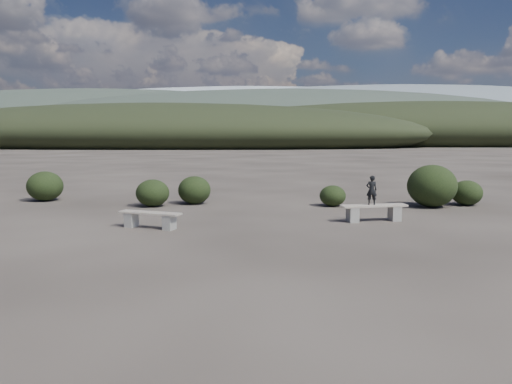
{
  "coord_description": "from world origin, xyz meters",
  "views": [
    {
      "loc": [
        0.23,
        -9.26,
        2.58
      ],
      "look_at": [
        -0.38,
        3.5,
        1.1
      ],
      "focal_mm": 35.0,
      "sensor_mm": 36.0,
      "label": 1
    }
  ],
  "objects": [
    {
      "name": "ground",
      "position": [
        0.0,
        0.0,
        0.0
      ],
      "size": [
        1200.0,
        1200.0,
        0.0
      ],
      "primitive_type": "plane",
      "color": "#2C2622",
      "rests_on": "ground"
    },
    {
      "name": "bench_left",
      "position": [
        -3.34,
        4.14,
        0.28
      ],
      "size": [
        1.85,
        0.91,
        0.45
      ],
      "rotation": [
        0.0,
        0.0,
        -0.3
      ],
      "color": "gray",
      "rests_on": "ground"
    },
    {
      "name": "bench_right",
      "position": [
        3.03,
        5.56,
        0.3
      ],
      "size": [
        2.04,
        0.87,
        0.5
      ],
      "rotation": [
        0.0,
        0.0,
        0.23
      ],
      "color": "gray",
      "rests_on": "ground"
    },
    {
      "name": "seated_person",
      "position": [
        2.95,
        5.54,
        0.94
      ],
      "size": [
        0.32,
        0.22,
        0.87
      ],
      "primitive_type": "imported",
      "rotation": [
        0.0,
        0.0,
        3.16
      ],
      "color": "black",
      "rests_on": "bench_right"
    },
    {
      "name": "shrub_a",
      "position": [
        -4.33,
        8.3,
        0.49
      ],
      "size": [
        1.19,
        1.19,
        0.97
      ],
      "primitive_type": "ellipsoid",
      "color": "black",
      "rests_on": "ground"
    },
    {
      "name": "shrub_b",
      "position": [
        -2.95,
        9.02,
        0.52
      ],
      "size": [
        1.21,
        1.21,
        1.04
      ],
      "primitive_type": "ellipsoid",
      "color": "black",
      "rests_on": "ground"
    },
    {
      "name": "shrub_c",
      "position": [
        2.13,
        8.65,
        0.38
      ],
      "size": [
        0.95,
        0.95,
        0.76
      ],
      "primitive_type": "ellipsoid",
      "color": "black",
      "rests_on": "ground"
    },
    {
      "name": "shrub_d",
      "position": [
        5.64,
        8.66,
        0.75
      ],
      "size": [
        1.72,
        1.72,
        1.51
      ],
      "primitive_type": "ellipsoid",
      "color": "black",
      "rests_on": "ground"
    },
    {
      "name": "shrub_e",
      "position": [
        7.04,
        9.12,
        0.46
      ],
      "size": [
        1.1,
        1.1,
        0.92
      ],
      "primitive_type": "ellipsoid",
      "color": "black",
      "rests_on": "ground"
    },
    {
      "name": "shrub_f",
      "position": [
        -8.9,
        9.58,
        0.58
      ],
      "size": [
        1.36,
        1.36,
        1.15
      ],
      "primitive_type": "ellipsoid",
      "color": "black",
      "rests_on": "ground"
    },
    {
      "name": "mountain_ridges",
      "position": [
        -7.48,
        339.06,
        10.84
      ],
      "size": [
        500.0,
        400.0,
        56.0
      ],
      "color": "black",
      "rests_on": "ground"
    }
  ]
}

